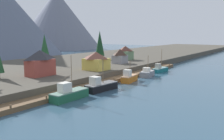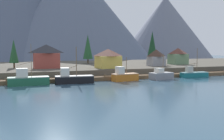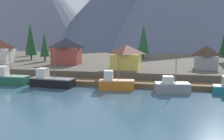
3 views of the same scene
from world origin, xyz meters
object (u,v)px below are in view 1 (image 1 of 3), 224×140
(fishing_boat_teal, at_px, (160,69))
(fishing_boat_green, at_px, (69,94))
(house_yellow, at_px, (96,61))
(house_grey, at_px, (120,56))
(house_red, at_px, (40,63))
(fishing_boat_orange, at_px, (129,78))
(conifer_back_left, at_px, (45,47))
(house_green, at_px, (125,53))
(fishing_boat_black, at_px, (101,86))
(fishing_boat_grey, at_px, (147,73))
(conifer_mid_right, at_px, (100,43))

(fishing_boat_teal, bearing_deg, fishing_boat_green, -176.85)
(house_yellow, xyz_separation_m, house_grey, (18.60, 3.27, -0.08))
(fishing_boat_teal, bearing_deg, house_red, 159.13)
(fishing_boat_teal, bearing_deg, house_grey, 106.12)
(fishing_boat_orange, relative_size, house_yellow, 1.02)
(house_grey, bearing_deg, conifer_back_left, 126.35)
(house_grey, height_order, house_green, house_green)
(fishing_boat_teal, distance_m, house_red, 43.64)
(fishing_boat_black, height_order, house_red, house_red)
(house_yellow, bearing_deg, house_grey, 9.96)
(fishing_boat_teal, xyz_separation_m, house_green, (9.07, 20.80, 4.59))
(house_green, relative_size, house_red, 0.79)
(fishing_boat_grey, bearing_deg, conifer_back_left, 93.99)
(fishing_boat_green, height_order, fishing_boat_black, fishing_boat_green)
(fishing_boat_grey, height_order, conifer_back_left, conifer_back_left)
(fishing_boat_grey, xyz_separation_m, fishing_boat_teal, (11.31, 0.64, -0.10))
(fishing_boat_black, distance_m, house_red, 19.10)
(conifer_mid_right, bearing_deg, house_green, -62.72)
(house_green, distance_m, conifer_back_left, 34.84)
(fishing_boat_black, height_order, fishing_boat_grey, fishing_boat_black)
(fishing_boat_teal, xyz_separation_m, house_red, (-39.59, 17.63, 5.12))
(fishing_boat_grey, height_order, fishing_boat_teal, fishing_boat_teal)
(house_yellow, bearing_deg, fishing_boat_green, -153.56)
(house_grey, bearing_deg, fishing_boat_black, -154.04)
(house_red, height_order, conifer_mid_right, conifer_mid_right)
(fishing_boat_orange, height_order, conifer_mid_right, conifer_mid_right)
(fishing_boat_green, bearing_deg, conifer_mid_right, 31.61)
(fishing_boat_green, distance_m, fishing_boat_black, 10.50)
(fishing_boat_black, relative_size, house_green, 1.54)
(conifer_mid_right, distance_m, conifer_back_left, 25.68)
(house_grey, bearing_deg, house_yellow, -170.04)
(house_yellow, height_order, conifer_mid_right, conifer_mid_right)
(house_red, xyz_separation_m, conifer_mid_right, (43.41, 13.33, 3.51))
(fishing_boat_green, bearing_deg, conifer_back_left, 56.33)
(fishing_boat_grey, xyz_separation_m, house_red, (-28.27, 18.27, 5.02))
(fishing_boat_black, bearing_deg, fishing_boat_teal, 5.98)
(fishing_boat_grey, bearing_deg, conifer_mid_right, 54.96)
(fishing_boat_orange, relative_size, house_grey, 1.28)
(fishing_boat_green, bearing_deg, house_yellow, 26.33)
(fishing_boat_grey, bearing_deg, house_green, 37.01)
(fishing_boat_grey, xyz_separation_m, house_green, (20.38, 21.44, 4.49))
(fishing_boat_grey, distance_m, house_grey, 18.23)
(fishing_boat_teal, relative_size, house_red, 1.09)
(fishing_boat_orange, bearing_deg, house_yellow, 81.00)
(fishing_boat_black, relative_size, house_red, 1.21)
(fishing_boat_orange, distance_m, fishing_boat_teal, 22.20)
(fishing_boat_green, xyz_separation_m, conifer_back_left, (25.62, 38.60, 7.75))
(fishing_boat_orange, relative_size, fishing_boat_grey, 1.03)
(fishing_boat_grey, bearing_deg, house_yellow, 121.07)
(fishing_boat_green, xyz_separation_m, house_red, (6.71, 17.64, 4.86))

